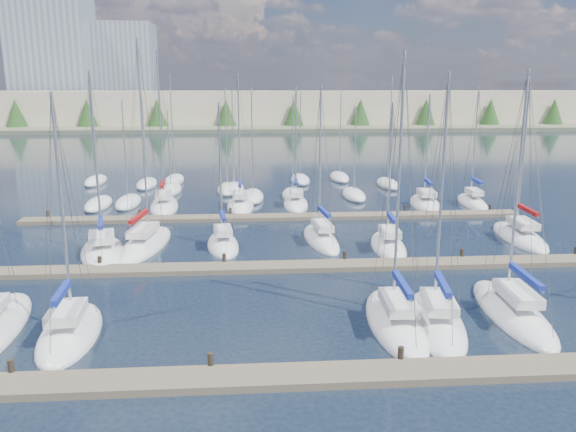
{
  "coord_description": "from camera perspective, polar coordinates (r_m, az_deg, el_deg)",
  "views": [
    {
      "loc": [
        -2.31,
        -18.47,
        11.63
      ],
      "look_at": [
        0.0,
        14.0,
        4.0
      ],
      "focal_mm": 35.0,
      "sensor_mm": 36.0,
      "label": 1
    }
  ],
  "objects": [
    {
      "name": "sailboat_i",
      "position": [
        42.76,
        -14.25,
        -2.74
      ],
      "size": [
        3.89,
        9.94,
        15.57
      ],
      "rotation": [
        0.0,
        0.0,
        -0.12
      ],
      "color": "white",
      "rests_on": "ground"
    },
    {
      "name": "sailboat_d",
      "position": [
        28.81,
        10.88,
        -10.47
      ],
      "size": [
        3.09,
        8.67,
        13.94
      ],
      "rotation": [
        0.0,
        0.0,
        -0.05
      ],
      "color": "white",
      "rests_on": "ground"
    },
    {
      "name": "ground",
      "position": [
        79.36,
        -2.36,
        4.75
      ],
      "size": [
        400.0,
        400.0,
        0.0
      ],
      "primitive_type": "plane",
      "color": "#192433",
      "rests_on": "ground"
    },
    {
      "name": "sailboat_q",
      "position": [
        57.02,
        13.77,
        1.22
      ],
      "size": [
        3.67,
        8.13,
        11.51
      ],
      "rotation": [
        0.0,
        0.0,
        -0.12
      ],
      "color": "white",
      "rests_on": "ground"
    },
    {
      "name": "sailboat_p",
      "position": [
        55.32,
        0.8,
        1.25
      ],
      "size": [
        2.7,
        7.2,
        12.26
      ],
      "rotation": [
        0.0,
        0.0,
        -0.05
      ],
      "color": "white",
      "rests_on": "ground"
    },
    {
      "name": "distant_boats",
      "position": [
        63.29,
        -5.85,
        2.8
      ],
      "size": [
        36.93,
        20.75,
        13.3
      ],
      "color": "#9EA0A5",
      "rests_on": "ground"
    },
    {
      "name": "sailboat_c",
      "position": [
        29.04,
        -21.24,
        -10.99
      ],
      "size": [
        3.17,
        7.3,
        12.1
      ],
      "rotation": [
        0.0,
        0.0,
        0.07
      ],
      "color": "white",
      "rests_on": "ground"
    },
    {
      "name": "sailboat_m",
      "position": [
        46.97,
        22.44,
        -1.95
      ],
      "size": [
        3.31,
        8.86,
        12.12
      ],
      "rotation": [
        0.0,
        0.0,
        -0.07
      ],
      "color": "white",
      "rests_on": "ground"
    },
    {
      "name": "shoreline",
      "position": [
        168.65,
        -7.96,
        11.64
      ],
      "size": [
        400.0,
        60.0,
        38.0
      ],
      "color": "#666B51",
      "rests_on": "ground"
    },
    {
      "name": "dock_mid",
      "position": [
        36.41,
        -0.23,
        -5.18
      ],
      "size": [
        44.0,
        1.93,
        1.1
      ],
      "color": "#6B5E4C",
      "rests_on": "ground"
    },
    {
      "name": "dock_far",
      "position": [
        49.87,
        -1.3,
        -0.12
      ],
      "size": [
        44.0,
        1.93,
        1.1
      ],
      "color": "#6B5E4C",
      "rests_on": "ground"
    },
    {
      "name": "sailboat_h",
      "position": [
        41.61,
        -18.28,
        -3.47
      ],
      "size": [
        4.82,
        8.42,
        13.34
      ],
      "rotation": [
        0.0,
        0.0,
        0.24
      ],
      "color": "white",
      "rests_on": "ground"
    },
    {
      "name": "sailboat_j",
      "position": [
        41.48,
        -6.62,
        -2.91
      ],
      "size": [
        2.98,
        6.65,
        11.19
      ],
      "rotation": [
        0.0,
        0.0,
        0.12
      ],
      "color": "white",
      "rests_on": "ground"
    },
    {
      "name": "sailboat_e",
      "position": [
        29.26,
        14.81,
        -10.3
      ],
      "size": [
        3.85,
        8.44,
        12.98
      ],
      "rotation": [
        0.0,
        0.0,
        -0.16
      ],
      "color": "white",
      "rests_on": "ground"
    },
    {
      "name": "sailboat_k",
      "position": [
        42.78,
        3.37,
        -2.34
      ],
      "size": [
        2.91,
        8.22,
        12.39
      ],
      "rotation": [
        0.0,
        0.0,
        0.09
      ],
      "color": "white",
      "rests_on": "ground"
    },
    {
      "name": "sailboat_f",
      "position": [
        31.64,
        21.82,
        -9.02
      ],
      "size": [
        3.16,
        9.39,
        13.15
      ],
      "rotation": [
        0.0,
        0.0,
        -0.06
      ],
      "color": "white",
      "rests_on": "ground"
    },
    {
      "name": "sailboat_r",
      "position": [
        58.86,
        18.22,
        1.32
      ],
      "size": [
        2.75,
        7.49,
        12.25
      ],
      "rotation": [
        0.0,
        0.0,
        -0.08
      ],
      "color": "white",
      "rests_on": "ground"
    },
    {
      "name": "dock_near",
      "position": [
        23.59,
        2.14,
        -15.93
      ],
      "size": [
        44.0,
        1.93,
        1.1
      ],
      "color": "#6B5E4C",
      "rests_on": "ground"
    },
    {
      "name": "sailboat_n",
      "position": [
        55.69,
        -12.47,
        1.03
      ],
      "size": [
        3.41,
        8.94,
        15.6
      ],
      "rotation": [
        0.0,
        0.0,
        0.09
      ],
      "color": "white",
      "rests_on": "ground"
    },
    {
      "name": "sailboat_l",
      "position": [
        41.55,
        10.15,
        -3.01
      ],
      "size": [
        2.91,
        7.37,
        11.2
      ],
      "rotation": [
        0.0,
        0.0,
        -0.08
      ],
      "color": "white",
      "rests_on": "ground"
    },
    {
      "name": "sailboat_o",
      "position": [
        54.6,
        -4.86,
        1.05
      ],
      "size": [
        2.64,
        7.11,
        13.44
      ],
      "rotation": [
        0.0,
        0.0,
        0.01
      ],
      "color": "white",
      "rests_on": "ground"
    }
  ]
}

